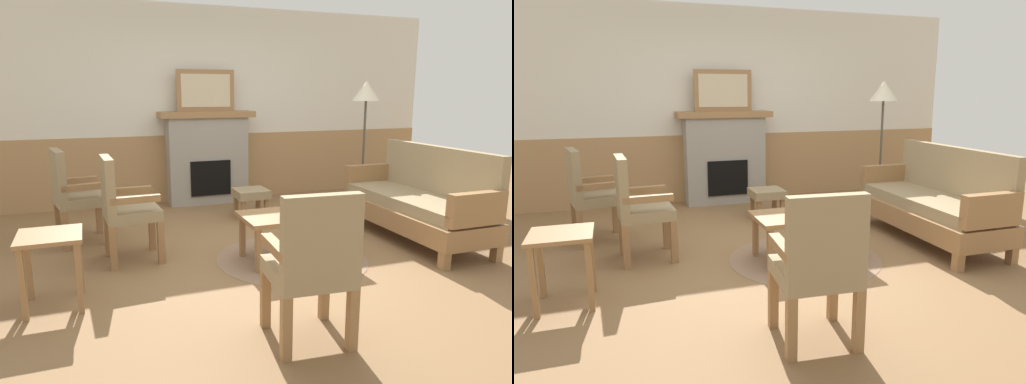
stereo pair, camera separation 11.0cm
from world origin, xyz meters
TOP-DOWN VIEW (x-y plane):
  - ground_plane at (0.00, 0.00)m, footprint 14.00×14.00m
  - wall_back at (0.00, 2.60)m, footprint 7.20×0.14m
  - fireplace at (0.00, 2.35)m, footprint 1.30×0.44m
  - framed_picture at (0.00, 2.35)m, footprint 0.80×0.04m
  - couch at (1.67, -0.05)m, footprint 0.70×1.80m
  - coffee_table at (0.17, -0.17)m, footprint 0.96×0.56m
  - round_rug at (0.17, -0.17)m, footprint 1.42×1.42m
  - book_on_table at (0.25, -0.22)m, footprint 0.26×0.21m
  - footstool at (0.30, 1.35)m, footprint 0.40×0.40m
  - armchair_near_fireplace at (-1.30, 0.32)m, footprint 0.51×0.51m
  - armchair_by_window_left at (-1.74, 1.04)m, footprint 0.56×0.56m
  - armchair_front_left at (-0.35, -1.59)m, footprint 0.52×0.52m
  - side_table at (-1.87, -0.48)m, footprint 0.44×0.44m
  - floor_lamp_by_couch at (1.85, 1.28)m, footprint 0.36×0.36m

SIDE VIEW (x-z plane):
  - ground_plane at x=0.00m, z-range 0.00..0.00m
  - round_rug at x=0.17m, z-range 0.00..0.01m
  - footstool at x=0.30m, z-range 0.10..0.46m
  - coffee_table at x=0.17m, z-range 0.17..0.61m
  - couch at x=1.67m, z-range -0.09..0.89m
  - side_table at x=-1.87m, z-range 0.16..0.71m
  - book_on_table at x=0.25m, z-range 0.44..0.47m
  - armchair_near_fireplace at x=-1.30m, z-range 0.05..1.03m
  - armchair_by_window_left at x=-1.74m, z-range 0.05..1.03m
  - armchair_front_left at x=-0.35m, z-range 0.05..1.03m
  - fireplace at x=0.00m, z-range 0.01..1.29m
  - wall_back at x=0.00m, z-range -0.04..2.66m
  - floor_lamp_by_couch at x=1.85m, z-range 0.61..2.29m
  - framed_picture at x=0.00m, z-range 1.28..1.84m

